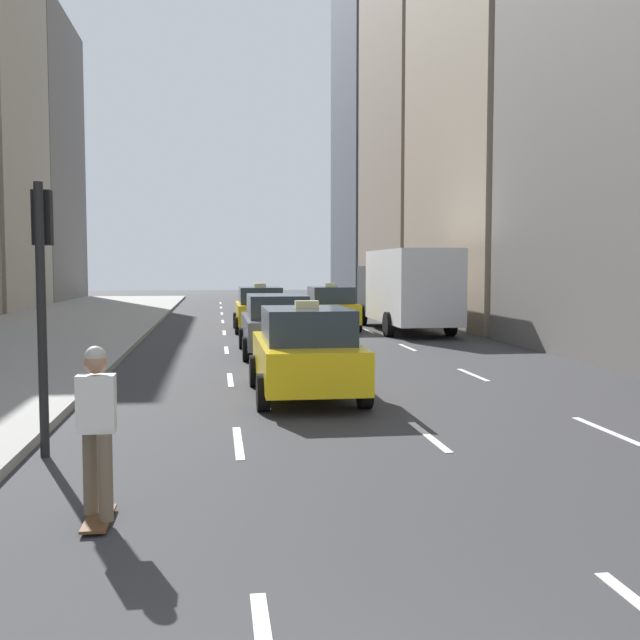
{
  "coord_description": "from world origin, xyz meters",
  "views": [
    {
      "loc": [
        -0.49,
        -2.57,
        2.5
      ],
      "look_at": [
        1.72,
        13.36,
        1.36
      ],
      "focal_mm": 42.0,
      "sensor_mm": 36.0,
      "label": 1
    }
  ],
  "objects_px": {
    "box_truck": "(405,288)",
    "taxi_second": "(306,352)",
    "taxi_lead": "(260,309)",
    "skateboarder": "(97,426)",
    "traffic_light_pole": "(42,274)",
    "taxi_third": "(330,308)",
    "sedan_black_near": "(276,324)"
  },
  "relations": [
    {
      "from": "taxi_third",
      "to": "traffic_light_pole",
      "type": "xyz_separation_m",
      "value": [
        -6.75,
        -19.23,
        1.53
      ]
    },
    {
      "from": "box_truck",
      "to": "taxi_second",
      "type": "bearing_deg",
      "value": -111.56
    },
    {
      "from": "taxi_third",
      "to": "skateboarder",
      "type": "height_order",
      "value": "taxi_third"
    },
    {
      "from": "traffic_light_pole",
      "to": "box_truck",
      "type": "bearing_deg",
      "value": 62.23
    },
    {
      "from": "taxi_second",
      "to": "traffic_light_pole",
      "type": "height_order",
      "value": "traffic_light_pole"
    },
    {
      "from": "skateboarder",
      "to": "traffic_light_pole",
      "type": "relative_size",
      "value": 0.48
    },
    {
      "from": "taxi_lead",
      "to": "skateboarder",
      "type": "xyz_separation_m",
      "value": [
        -2.85,
        -21.84,
        0.08
      ]
    },
    {
      "from": "sedan_black_near",
      "to": "box_truck",
      "type": "xyz_separation_m",
      "value": [
        5.6,
        7.05,
        0.83
      ]
    },
    {
      "from": "taxi_third",
      "to": "box_truck",
      "type": "relative_size",
      "value": 0.52
    },
    {
      "from": "skateboarder",
      "to": "traffic_light_pole",
      "type": "bearing_deg",
      "value": 111.14
    },
    {
      "from": "taxi_second",
      "to": "traffic_light_pole",
      "type": "distance_m",
      "value": 5.8
    },
    {
      "from": "taxi_third",
      "to": "traffic_light_pole",
      "type": "height_order",
      "value": "traffic_light_pole"
    },
    {
      "from": "taxi_second",
      "to": "skateboarder",
      "type": "distance_m",
      "value": 7.38
    },
    {
      "from": "box_truck",
      "to": "skateboarder",
      "type": "xyz_separation_m",
      "value": [
        -8.45,
        -20.98,
        -0.75
      ]
    },
    {
      "from": "traffic_light_pole",
      "to": "taxi_lead",
      "type": "bearing_deg",
      "value": 78.26
    },
    {
      "from": "skateboarder",
      "to": "taxi_second",
      "type": "bearing_deg",
      "value": 67.26
    },
    {
      "from": "taxi_second",
      "to": "taxi_third",
      "type": "relative_size",
      "value": 1.0
    },
    {
      "from": "taxi_lead",
      "to": "box_truck",
      "type": "height_order",
      "value": "box_truck"
    },
    {
      "from": "skateboarder",
      "to": "traffic_light_pole",
      "type": "xyz_separation_m",
      "value": [
        -1.1,
        2.84,
        1.45
      ]
    },
    {
      "from": "box_truck",
      "to": "traffic_light_pole",
      "type": "xyz_separation_m",
      "value": [
        -9.55,
        -18.14,
        0.7
      ]
    },
    {
      "from": "sedan_black_near",
      "to": "box_truck",
      "type": "distance_m",
      "value": 9.04
    },
    {
      "from": "taxi_lead",
      "to": "box_truck",
      "type": "relative_size",
      "value": 0.52
    },
    {
      "from": "taxi_lead",
      "to": "taxi_second",
      "type": "xyz_separation_m",
      "value": [
        0.0,
        -15.04,
        0.0
      ]
    },
    {
      "from": "taxi_second",
      "to": "box_truck",
      "type": "bearing_deg",
      "value": 68.44
    },
    {
      "from": "traffic_light_pole",
      "to": "sedan_black_near",
      "type": "bearing_deg",
      "value": 70.4
    },
    {
      "from": "taxi_second",
      "to": "sedan_black_near",
      "type": "distance_m",
      "value": 7.13
    },
    {
      "from": "taxi_lead",
      "to": "sedan_black_near",
      "type": "xyz_separation_m",
      "value": [
        0.0,
        -7.91,
        -0.0
      ]
    },
    {
      "from": "taxi_lead",
      "to": "traffic_light_pole",
      "type": "xyz_separation_m",
      "value": [
        -3.95,
        -19.0,
        1.53
      ]
    },
    {
      "from": "skateboarder",
      "to": "traffic_light_pole",
      "type": "height_order",
      "value": "traffic_light_pole"
    },
    {
      "from": "taxi_second",
      "to": "traffic_light_pole",
      "type": "relative_size",
      "value": 1.22
    },
    {
      "from": "sedan_black_near",
      "to": "taxi_third",
      "type": "bearing_deg",
      "value": 71.02
    },
    {
      "from": "taxi_lead",
      "to": "traffic_light_pole",
      "type": "distance_m",
      "value": 19.47
    }
  ]
}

